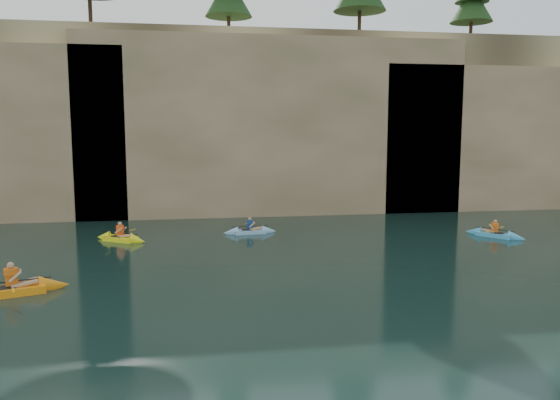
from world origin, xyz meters
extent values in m
plane|color=black|center=(0.00, 0.00, 0.00)|extent=(160.00, 160.00, 0.00)
cube|color=tan|center=(0.00, 30.00, 6.00)|extent=(70.00, 16.00, 12.00)
cube|color=tan|center=(2.00, 22.60, 5.70)|extent=(24.00, 2.40, 11.40)
cube|color=black|center=(-4.00, 21.95, 1.60)|extent=(3.50, 1.00, 3.20)
cube|color=black|center=(10.00, 21.95, 2.25)|extent=(5.00, 1.00, 4.50)
cube|color=orange|center=(-9.13, 6.94, 0.15)|extent=(2.86, 1.70, 0.30)
cone|color=orange|center=(-7.91, 7.37, 0.15)|extent=(1.18, 1.09, 0.82)
cube|color=black|center=(-9.27, 6.89, 0.27)|extent=(0.69, 0.66, 0.04)
cube|color=#D76212|center=(-9.13, 6.94, 0.59)|extent=(0.43, 0.35, 0.54)
sphere|color=tan|center=(-9.13, 6.94, 0.98)|extent=(0.23, 0.23, 0.23)
cylinder|color=black|center=(-9.13, 6.94, 0.44)|extent=(2.29, 0.83, 0.04)
cube|color=orange|center=(-9.49, 7.99, 0.44)|extent=(0.21, 0.42, 0.02)
cube|color=orange|center=(-8.76, 5.90, 0.44)|extent=(0.21, 0.42, 0.02)
cube|color=#FEFF15|center=(-6.70, 15.28, 0.13)|extent=(2.26, 1.80, 0.26)
cone|color=#FEFF15|center=(-5.82, 14.72, 0.13)|extent=(1.04, 1.02, 0.71)
cone|color=#FEFF15|center=(-7.58, 15.83, 0.13)|extent=(1.04, 1.02, 0.71)
cube|color=black|center=(-6.83, 15.36, 0.23)|extent=(0.70, 0.67, 0.04)
cube|color=#FF5215|center=(-6.70, 15.28, 0.50)|extent=(0.38, 0.35, 0.47)
sphere|color=tan|center=(-6.70, 15.28, 0.85)|extent=(0.20, 0.20, 0.20)
cylinder|color=black|center=(-6.70, 15.28, 0.40)|extent=(1.79, 1.15, 0.04)
cube|color=orange|center=(-6.19, 16.08, 0.40)|extent=(0.29, 0.40, 0.02)
cube|color=orange|center=(-7.21, 14.48, 0.40)|extent=(0.29, 0.40, 0.02)
cube|color=#8EC4EF|center=(-0.29, 16.17, 0.12)|extent=(2.20, 0.82, 0.24)
cone|color=#8EC4EF|center=(0.72, 16.25, 0.12)|extent=(0.80, 0.70, 0.64)
cone|color=#8EC4EF|center=(-1.30, 16.10, 0.12)|extent=(0.80, 0.70, 0.64)
cube|color=black|center=(-0.44, 16.16, 0.21)|extent=(0.58, 0.44, 0.04)
cube|color=navy|center=(-0.29, 16.17, 0.45)|extent=(0.31, 0.21, 0.43)
sphere|color=tan|center=(-0.29, 16.17, 0.76)|extent=(0.18, 0.18, 0.18)
cylinder|color=black|center=(-0.29, 16.17, 0.38)|extent=(1.90, 0.17, 0.04)
cube|color=orange|center=(-0.35, 17.02, 0.38)|extent=(0.11, 0.42, 0.02)
cube|color=orange|center=(-0.23, 15.33, 0.38)|extent=(0.11, 0.42, 0.02)
cube|color=#45B2EB|center=(11.82, 13.34, 0.12)|extent=(1.97, 2.33, 0.24)
cone|color=#45B2EB|center=(11.15, 14.24, 0.12)|extent=(1.03, 1.07, 0.66)
cone|color=#45B2EB|center=(12.48, 12.44, 0.12)|extent=(1.03, 1.07, 0.66)
cube|color=black|center=(11.90, 13.22, 0.21)|extent=(0.66, 0.69, 0.04)
cube|color=orange|center=(11.82, 13.34, 0.47)|extent=(0.34, 0.36, 0.44)
sphere|color=tan|center=(11.82, 13.34, 0.79)|extent=(0.19, 0.19, 0.19)
cylinder|color=black|center=(11.82, 13.34, 0.38)|extent=(1.19, 1.60, 0.04)
cube|color=orange|center=(11.11, 12.82, 0.38)|extent=(0.39, 0.31, 0.02)
cube|color=orange|center=(12.52, 13.86, 0.38)|extent=(0.39, 0.31, 0.02)
camera|label=1|loc=(-3.22, -11.61, 5.40)|focal=35.00mm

